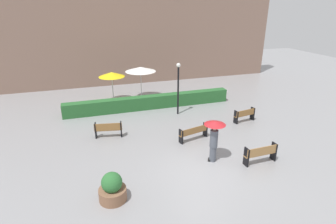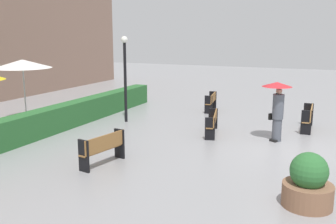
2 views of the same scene
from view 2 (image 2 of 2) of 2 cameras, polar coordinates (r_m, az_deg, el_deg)
name	(u,v)px [view 2 (image 2 of 2)]	position (r m, az deg, el deg)	size (l,w,h in m)	color
ground_plane	(287,148)	(13.17, 17.40, -5.10)	(60.00, 60.00, 0.00)	gray
bench_near_right	(309,116)	(15.69, 20.28, -0.62)	(1.70, 0.42, 0.92)	#9E7242
bench_far_left	(103,147)	(10.98, -9.63, -5.20)	(1.58, 0.62, 0.89)	olive
bench_mid_center	(213,121)	(14.21, 6.69, -1.40)	(1.83, 0.76, 0.81)	olive
bench_far_right	(211,101)	(18.48, 6.52, 1.70)	(1.54, 0.58, 0.86)	olive
pedestrian_with_umbrella	(277,102)	(13.60, 16.03, 1.39)	(1.02, 1.02, 2.06)	#4C515B
planter_pot	(308,184)	(8.87, 20.22, -10.02)	(1.08, 1.08, 1.21)	brown
lamp_post	(125,69)	(15.97, -6.44, 6.34)	(0.28, 0.28, 3.57)	black
patio_umbrella_white	(22,64)	(16.96, -20.94, 6.74)	(2.38, 2.38, 2.63)	silver
hedge_strip	(71,114)	(15.87, -14.34, -0.35)	(12.15, 0.70, 0.95)	#28602D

